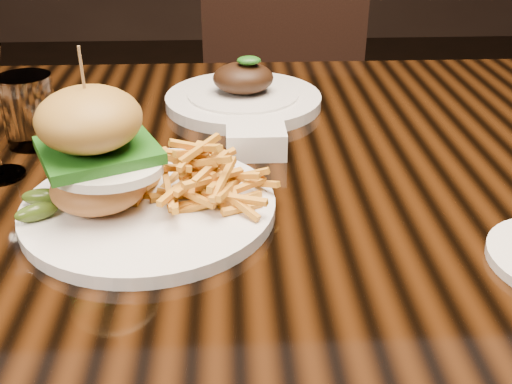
{
  "coord_description": "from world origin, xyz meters",
  "views": [
    {
      "loc": [
        -0.04,
        -0.68,
        1.09
      ],
      "look_at": [
        -0.02,
        -0.18,
        0.81
      ],
      "focal_mm": 42.0,
      "sensor_mm": 36.0,
      "label": 1
    }
  ],
  "objects_px": {
    "burger_plate": "(141,174)",
    "far_dish": "(243,96)",
    "chair_far": "(284,90)",
    "dining_table": "(262,217)"
  },
  "relations": [
    {
      "from": "burger_plate",
      "to": "chair_far",
      "type": "bearing_deg",
      "value": 63.96
    },
    {
      "from": "burger_plate",
      "to": "far_dish",
      "type": "bearing_deg",
      "value": 57.93
    },
    {
      "from": "far_dish",
      "to": "chair_far",
      "type": "bearing_deg",
      "value": 79.2
    },
    {
      "from": "dining_table",
      "to": "burger_plate",
      "type": "bearing_deg",
      "value": -140.82
    },
    {
      "from": "far_dish",
      "to": "dining_table",
      "type": "bearing_deg",
      "value": -85.27
    },
    {
      "from": "burger_plate",
      "to": "chair_far",
      "type": "relative_size",
      "value": 0.29
    },
    {
      "from": "far_dish",
      "to": "chair_far",
      "type": "relative_size",
      "value": 0.26
    },
    {
      "from": "dining_table",
      "to": "burger_plate",
      "type": "xyz_separation_m",
      "value": [
        -0.14,
        -0.11,
        0.13
      ]
    },
    {
      "from": "burger_plate",
      "to": "far_dish",
      "type": "height_order",
      "value": "burger_plate"
    },
    {
      "from": "dining_table",
      "to": "chair_far",
      "type": "xyz_separation_m",
      "value": [
        0.11,
        0.89,
        -0.13
      ]
    }
  ]
}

